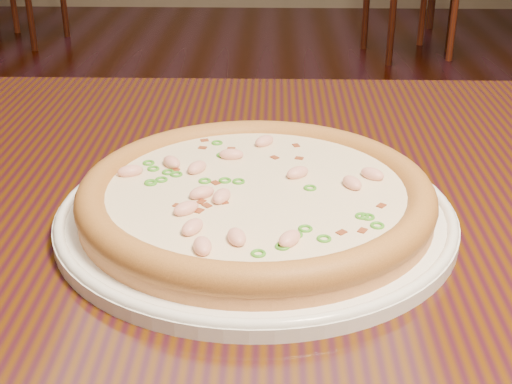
{
  "coord_description": "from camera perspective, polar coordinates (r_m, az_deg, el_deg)",
  "views": [
    {
      "loc": [
        0.17,
        -0.83,
        1.06
      ],
      "look_at": [
        0.15,
        -0.25,
        0.78
      ],
      "focal_mm": 50.0,
      "sensor_mm": 36.0,
      "label": 1
    }
  ],
  "objects": [
    {
      "name": "plate",
      "position": [
        0.65,
        -0.0,
        -1.69
      ],
      "size": [
        0.36,
        0.36,
        0.02
      ],
      "color": "white",
      "rests_on": "hero_table"
    },
    {
      "name": "hero_table",
      "position": [
        0.76,
        9.31,
        -7.27
      ],
      "size": [
        1.2,
        0.8,
        0.75
      ],
      "color": "black",
      "rests_on": "ground"
    },
    {
      "name": "pizza",
      "position": [
        0.64,
        -0.02,
        -0.24
      ],
      "size": [
        0.32,
        0.32,
        0.03
      ],
      "color": "#D0844E",
      "rests_on": "plate"
    }
  ]
}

